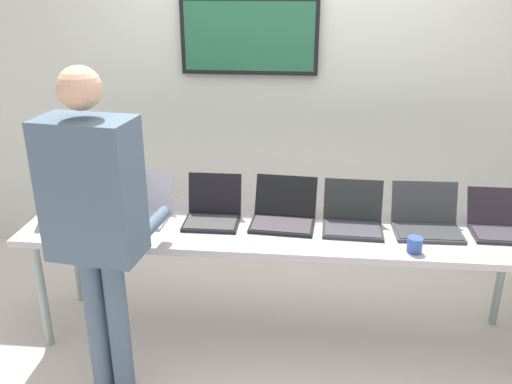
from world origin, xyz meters
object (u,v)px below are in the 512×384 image
Objects in this scene: equipment_box at (80,184)px; laptop_station_4 at (426,221)px; laptop_station_5 at (499,224)px; laptop_station_2 at (284,214)px; laptop_station_3 at (353,218)px; person at (95,212)px; workbench at (279,234)px; coffee_mug at (415,245)px; laptop_station_1 at (213,211)px; laptop_station_0 at (144,208)px.

equipment_box is 2.11m from laptop_station_4.
equipment_box is 2.53m from laptop_station_5.
equipment_box reaches higher than laptop_station_2.
laptop_station_3 is 0.84m from laptop_station_5.
person reaches higher than laptop_station_4.
person is at bearing -143.87° from workbench.
laptop_station_4 is 0.22× the size of person.
coffee_mug is at bearing -150.17° from laptop_station_5.
laptop_station_2 is at bearing 37.84° from person.
laptop_station_2 is at bearing 2.02° from laptop_station_1.
laptop_station_1 reaches higher than laptop_station_4.
workbench is 7.60× the size of laptop_station_2.
laptop_station_5 is at bearing 29.83° from coffee_mug.
workbench is 0.42m from laptop_station_1.
coffee_mug is at bearing -111.30° from laptop_station_4.
coffee_mug is (2.00, -0.38, -0.13)m from equipment_box.
workbench is 8.75× the size of laptop_station_5.
workbench is 0.44m from laptop_station_3.
laptop_station_5 is at bearing 2.29° from workbench.
laptop_station_4 is at bearing 1.15° from laptop_station_3.
laptop_station_1 reaches higher than laptop_station_5.
laptop_station_5 is 0.19× the size of person.
laptop_station_3 is (0.83, -0.01, -0.00)m from laptop_station_1.
laptop_station_0 is 0.73m from person.
laptop_station_1 is (-0.41, 0.04, 0.11)m from workbench.
workbench is at bearing 36.13° from person.
laptop_station_4 is 1.13× the size of laptop_station_5.
laptop_station_4 is at bearing -2.48° from equipment_box.
laptop_station_1 is 0.92× the size of laptop_station_3.
equipment_box is at bearing 174.20° from laptop_station_1.
laptop_station_3 is at bearing -0.90° from laptop_station_1.
person is at bearing -123.92° from laptop_station_1.
equipment_box is at bearing 174.22° from workbench.
laptop_station_3 is 4.18× the size of coffee_mug.
laptop_station_5 is (0.84, 0.02, -0.01)m from laptop_station_3.
laptop_station_1 reaches higher than laptop_station_3.
person is (-0.45, -0.66, 0.26)m from laptop_station_1.
laptop_station_0 is 4.13× the size of coffee_mug.
laptop_station_3 is (1.69, -0.10, -0.11)m from equipment_box.
equipment_box is 1.00× the size of laptop_station_2.
laptop_station_3 reaches higher than laptop_station_4.
laptop_station_0 is at bearing -179.77° from laptop_station_2.
laptop_station_1 reaches higher than coffee_mug.
laptop_station_4 reaches higher than workbench.
laptop_station_4 reaches higher than laptop_station_2.
equipment_box reaches higher than laptop_station_3.
laptop_station_4 is at bearing -0.21° from laptop_station_1.
workbench is at bearing -177.71° from laptop_station_5.
coffee_mug is (-0.11, -0.29, -0.02)m from laptop_station_4.
laptop_station_0 is 0.20× the size of person.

